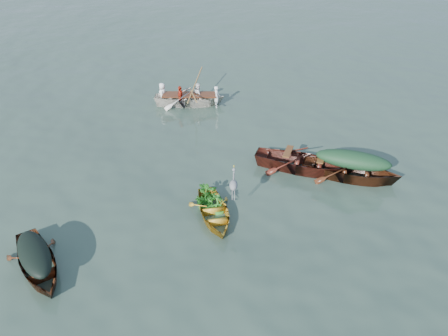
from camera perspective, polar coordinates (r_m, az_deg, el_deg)
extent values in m
plane|color=#374D40|center=(11.04, 1.60, -9.83)|extent=(140.00, 140.00, 0.00)
imported|color=gold|center=(11.81, -1.33, -6.45)|extent=(1.85, 2.85, 0.68)
imported|color=#4E2212|center=(11.25, -22.97, -12.15)|extent=(2.79, 3.25, 0.75)
imported|color=#491D11|center=(13.81, 16.09, -1.34)|extent=(4.20, 2.28, 0.91)
imported|color=#561D15|center=(13.86, 10.25, -0.33)|extent=(4.43, 2.48, 0.98)
imported|color=white|center=(17.93, -4.47, 8.21)|extent=(3.97, 1.31, 0.92)
ellipsoid|color=black|center=(10.88, -23.62, -9.98)|extent=(1.53, 1.79, 0.40)
ellipsoid|color=#153421|center=(13.44, 16.55, 1.19)|extent=(2.31, 1.25, 0.52)
imported|color=#23671B|center=(11.85, -1.84, -2.40)|extent=(0.93, 1.06, 0.60)
imported|color=white|center=(17.60, -4.59, 10.68)|extent=(2.78, 1.15, 0.76)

